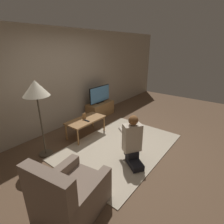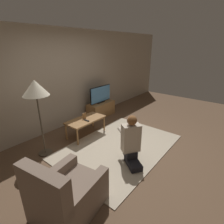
{
  "view_description": "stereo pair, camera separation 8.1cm",
  "coord_description": "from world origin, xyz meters",
  "px_view_note": "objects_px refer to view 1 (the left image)",
  "views": [
    {
      "loc": [
        -2.83,
        -1.97,
        2.18
      ],
      "look_at": [
        0.42,
        0.55,
        0.59
      ],
      "focal_mm": 28.0,
      "sensor_mm": 36.0,
      "label": 1
    },
    {
      "loc": [
        -2.78,
        -2.03,
        2.18
      ],
      "look_at": [
        0.42,
        0.55,
        0.59
      ],
      "focal_mm": 28.0,
      "sensor_mm": 36.0,
      "label": 2
    }
  ],
  "objects_px": {
    "floor_lamp": "(36,91)",
    "armchair": "(70,196)",
    "coffee_table": "(86,121)",
    "person_kneeling": "(132,140)",
    "tv": "(100,94)"
  },
  "relations": [
    {
      "from": "floor_lamp",
      "to": "person_kneeling",
      "type": "xyz_separation_m",
      "value": [
        0.89,
        -1.57,
        -0.89
      ]
    },
    {
      "from": "person_kneeling",
      "to": "tv",
      "type": "bearing_deg",
      "value": -89.96
    },
    {
      "from": "floor_lamp",
      "to": "person_kneeling",
      "type": "relative_size",
      "value": 1.61
    },
    {
      "from": "coffee_table",
      "to": "armchair",
      "type": "height_order",
      "value": "armchair"
    },
    {
      "from": "person_kneeling",
      "to": "armchair",
      "type": "bearing_deg",
      "value": 32.09
    },
    {
      "from": "tv",
      "to": "person_kneeling",
      "type": "height_order",
      "value": "person_kneeling"
    },
    {
      "from": "armchair",
      "to": "person_kneeling",
      "type": "relative_size",
      "value": 1.02
    },
    {
      "from": "armchair",
      "to": "person_kneeling",
      "type": "height_order",
      "value": "person_kneeling"
    },
    {
      "from": "tv",
      "to": "floor_lamp",
      "type": "xyz_separation_m",
      "value": [
        -2.33,
        -0.51,
        0.66
      ]
    },
    {
      "from": "coffee_table",
      "to": "floor_lamp",
      "type": "bearing_deg",
      "value": 175.61
    },
    {
      "from": "tv",
      "to": "person_kneeling",
      "type": "relative_size",
      "value": 0.9
    },
    {
      "from": "person_kneeling",
      "to": "floor_lamp",
      "type": "bearing_deg",
      "value": -25.78
    },
    {
      "from": "tv",
      "to": "armchair",
      "type": "xyz_separation_m",
      "value": [
        -2.9,
        -2.02,
        -0.44
      ]
    },
    {
      "from": "coffee_table",
      "to": "floor_lamp",
      "type": "height_order",
      "value": "floor_lamp"
    },
    {
      "from": "floor_lamp",
      "to": "armchair",
      "type": "bearing_deg",
      "value": -110.65
    }
  ]
}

